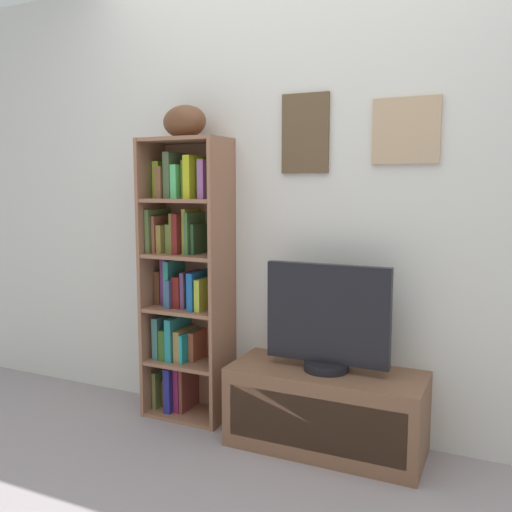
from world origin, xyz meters
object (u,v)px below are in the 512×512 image
Objects in this scene: football at (184,122)px; bookshelf at (185,278)px; television at (327,319)px; tv_stand at (325,409)px.

bookshelf is at bearing 137.49° from football.
television is at bearing -4.10° from football.
football reaches higher than tv_stand.
football is 0.46× the size of television.
bookshelf is 2.54× the size of television.
football is at bearing 175.83° from tv_stand.
bookshelf is 0.87m from television.
football is 1.27m from television.
tv_stand is (0.85, -0.09, -0.58)m from bookshelf.
bookshelf reaches higher than television.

